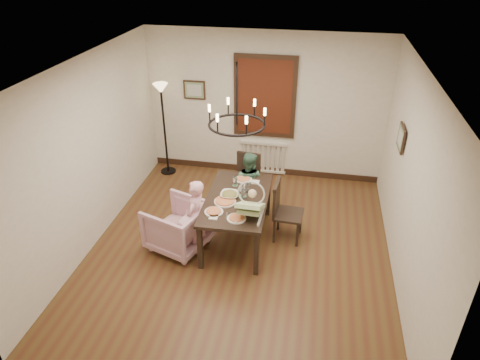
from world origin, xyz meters
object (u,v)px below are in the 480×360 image
(dining_table, at_px, (237,202))
(elderly_woman, at_px, (196,223))
(chair_far, at_px, (245,182))
(armchair, at_px, (178,226))
(drinking_glass, at_px, (244,194))
(seated_man, at_px, (248,188))
(baby_bouncer, at_px, (251,204))
(floor_lamp, at_px, (165,131))
(chair_right, at_px, (289,211))

(dining_table, relative_size, elderly_woman, 1.68)
(chair_far, bearing_deg, elderly_woman, -103.22)
(dining_table, distance_m, armchair, 0.97)
(elderly_woman, relative_size, drinking_glass, 6.51)
(armchair, bearing_deg, seated_man, 160.74)
(dining_table, bearing_deg, elderly_woman, -147.19)
(chair_far, xyz_separation_m, baby_bouncer, (0.32, -1.40, 0.47))
(chair_far, bearing_deg, floor_lamp, 159.16)
(baby_bouncer, bearing_deg, dining_table, 124.41)
(baby_bouncer, bearing_deg, drinking_glass, 113.48)
(armchair, xyz_separation_m, baby_bouncer, (1.13, -0.08, 0.58))
(chair_far, distance_m, floor_lamp, 2.04)
(chair_far, height_order, floor_lamp, floor_lamp)
(armchair, distance_m, baby_bouncer, 1.27)
(dining_table, relative_size, armchair, 2.01)
(seated_man, relative_size, baby_bouncer, 1.69)
(elderly_woman, bearing_deg, floor_lamp, -145.61)
(elderly_woman, relative_size, floor_lamp, 0.55)
(dining_table, height_order, seated_man, seated_man)
(elderly_woman, xyz_separation_m, seated_man, (0.59, 1.16, -0.02))
(dining_table, relative_size, seated_man, 1.76)
(dining_table, xyz_separation_m, armchair, (-0.85, -0.35, -0.31))
(armchair, distance_m, drinking_glass, 1.12)
(elderly_woman, bearing_deg, seated_man, 158.55)
(chair_far, distance_m, baby_bouncer, 1.52)
(chair_far, bearing_deg, seated_man, -59.38)
(dining_table, distance_m, chair_far, 1.00)
(dining_table, xyz_separation_m, baby_bouncer, (0.27, -0.42, 0.27))
(chair_right, xyz_separation_m, seated_man, (-0.74, 0.60, -0.03))
(elderly_woman, distance_m, seated_man, 1.30)
(floor_lamp, bearing_deg, chair_right, -33.84)
(dining_table, bearing_deg, chair_far, 91.42)
(armchair, bearing_deg, dining_table, 131.11)
(dining_table, height_order, floor_lamp, floor_lamp)
(chair_right, bearing_deg, armchair, 111.67)
(floor_lamp, bearing_deg, armchair, -66.99)
(drinking_glass, xyz_separation_m, floor_lamp, (-1.92, 1.91, 0.06))
(baby_bouncer, bearing_deg, floor_lamp, 133.22)
(floor_lamp, bearing_deg, seated_man, -31.51)
(elderly_woman, relative_size, baby_bouncer, 1.77)
(elderly_woman, relative_size, seated_man, 1.05)
(seated_man, bearing_deg, chair_right, 152.79)
(armchair, relative_size, elderly_woman, 0.83)
(dining_table, bearing_deg, drinking_glass, 0.12)
(chair_right, relative_size, armchair, 1.21)
(seated_man, bearing_deg, dining_table, 99.17)
(dining_table, xyz_separation_m, floor_lamp, (-1.81, 1.92, 0.22))
(armchair, bearing_deg, baby_bouncer, 105.12)
(chair_far, xyz_separation_m, armchair, (-0.80, -1.33, -0.11))
(chair_right, distance_m, floor_lamp, 3.14)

